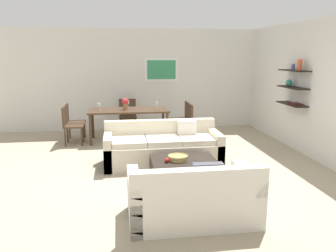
# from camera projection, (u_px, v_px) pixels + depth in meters

# --- Properties ---
(ground_plane) EXTENTS (18.00, 18.00, 0.00)m
(ground_plane) POSITION_uv_depth(u_px,v_px,m) (163.00, 169.00, 6.19)
(ground_plane) COLOR tan
(back_wall_unit) EXTENTS (8.40, 0.09, 2.70)m
(back_wall_unit) POSITION_uv_depth(u_px,v_px,m) (157.00, 79.00, 9.37)
(back_wall_unit) COLOR silver
(back_wall_unit) RESTS_ON ground
(right_wall_shelf_unit) EXTENTS (0.34, 8.20, 2.70)m
(right_wall_shelf_unit) POSITION_uv_depth(u_px,v_px,m) (307.00, 89.00, 6.93)
(right_wall_shelf_unit) COLOR silver
(right_wall_shelf_unit) RESTS_ON ground
(sofa_beige) EXTENTS (2.15, 0.90, 0.78)m
(sofa_beige) POSITION_uv_depth(u_px,v_px,m) (163.00, 148.00, 6.46)
(sofa_beige) COLOR beige
(sofa_beige) RESTS_ON ground
(loveseat_white) EXTENTS (1.58, 0.90, 0.78)m
(loveseat_white) POSITION_uv_depth(u_px,v_px,m) (193.00, 198.00, 4.25)
(loveseat_white) COLOR silver
(loveseat_white) RESTS_ON ground
(coffee_table) EXTENTS (1.03, 0.99, 0.38)m
(coffee_table) POSITION_uv_depth(u_px,v_px,m) (185.00, 173.00, 5.44)
(coffee_table) COLOR black
(coffee_table) RESTS_ON ground
(decorative_bowl) EXTENTS (0.33, 0.33, 0.08)m
(decorative_bowl) POSITION_uv_depth(u_px,v_px,m) (178.00, 158.00, 5.45)
(decorative_bowl) COLOR #99844C
(decorative_bowl) RESTS_ON coffee_table
(apple_on_coffee_table) EXTENTS (0.07, 0.07, 0.07)m
(apple_on_coffee_table) POSITION_uv_depth(u_px,v_px,m) (167.00, 160.00, 5.34)
(apple_on_coffee_table) COLOR red
(apple_on_coffee_table) RESTS_ON coffee_table
(dining_table) EXTENTS (1.87, 0.87, 0.75)m
(dining_table) POSITION_uv_depth(u_px,v_px,m) (129.00, 112.00, 8.13)
(dining_table) COLOR #422D1E
(dining_table) RESTS_ON ground
(dining_chair_left_near) EXTENTS (0.44, 0.44, 0.88)m
(dining_chair_left_near) POSITION_uv_depth(u_px,v_px,m) (70.00, 123.00, 7.79)
(dining_chair_left_near) COLOR #422D1E
(dining_chair_left_near) RESTS_ON ground
(dining_chair_head) EXTENTS (0.44, 0.44, 0.88)m
(dining_chair_head) POSITION_uv_depth(u_px,v_px,m) (128.00, 114.00, 8.98)
(dining_chair_head) COLOR #422D1E
(dining_chair_head) RESTS_ON ground
(dining_chair_right_near) EXTENTS (0.44, 0.44, 0.88)m
(dining_chair_right_near) POSITION_uv_depth(u_px,v_px,m) (186.00, 120.00, 8.17)
(dining_chair_right_near) COLOR #422D1E
(dining_chair_right_near) RESTS_ON ground
(dining_chair_left_far) EXTENTS (0.44, 0.44, 0.88)m
(dining_chair_left_far) POSITION_uv_depth(u_px,v_px,m) (72.00, 120.00, 8.17)
(dining_chair_left_far) COLOR #422D1E
(dining_chair_left_far) RESTS_ON ground
(dining_chair_right_far) EXTENTS (0.44, 0.44, 0.88)m
(dining_chair_right_far) POSITION_uv_depth(u_px,v_px,m) (183.00, 117.00, 8.55)
(dining_chair_right_far) COLOR #422D1E
(dining_chair_right_far) RESTS_ON ground
(wine_glass_head) EXTENTS (0.06, 0.06, 0.16)m
(wine_glass_head) POSITION_uv_depth(u_px,v_px,m) (128.00, 103.00, 8.46)
(wine_glass_head) COLOR silver
(wine_glass_head) RESTS_ON dining_table
(wine_glass_left_far) EXTENTS (0.08, 0.08, 0.15)m
(wine_glass_left_far) POSITION_uv_depth(u_px,v_px,m) (99.00, 105.00, 8.10)
(wine_glass_left_far) COLOR silver
(wine_glass_left_far) RESTS_ON dining_table
(wine_glass_right_far) EXTENTS (0.07, 0.07, 0.15)m
(wine_glass_right_far) POSITION_uv_depth(u_px,v_px,m) (157.00, 104.00, 8.30)
(wine_glass_right_far) COLOR silver
(wine_glass_right_far) RESTS_ON dining_table
(centerpiece_vase) EXTENTS (0.16, 0.16, 0.27)m
(centerpiece_vase) POSITION_uv_depth(u_px,v_px,m) (125.00, 103.00, 8.07)
(centerpiece_vase) COLOR olive
(centerpiece_vase) RESTS_ON dining_table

